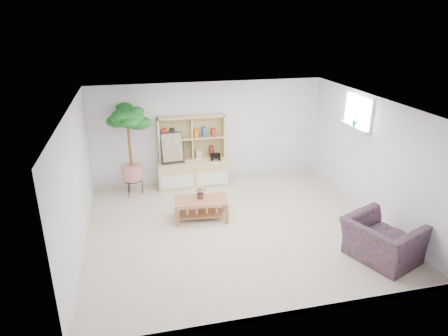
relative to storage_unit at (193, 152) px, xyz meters
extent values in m
cube|color=beige|center=(0.44, -2.24, -0.83)|extent=(5.50, 5.00, 0.01)
cube|color=white|center=(0.44, -2.24, 1.57)|extent=(5.50, 5.00, 0.01)
cube|color=white|center=(0.44, 0.26, 0.37)|extent=(5.50, 0.01, 2.40)
cube|color=white|center=(0.44, -4.74, 0.37)|extent=(5.50, 0.01, 2.40)
cube|color=white|center=(-2.31, -2.24, 0.37)|extent=(0.01, 5.00, 2.40)
cube|color=white|center=(3.19, -2.24, 0.37)|extent=(0.01, 5.00, 2.40)
cube|color=silver|center=(3.11, -1.64, 0.85)|extent=(0.14, 1.00, 0.04)
imported|color=#1C5321|center=(-0.11, -1.67, -0.28)|extent=(0.23, 0.20, 0.25)
imported|color=#121B51|center=(2.54, -3.80, -0.43)|extent=(1.30, 1.38, 0.81)
imported|color=#12621B|center=(3.11, -1.66, 0.99)|extent=(0.15, 0.12, 0.25)
camera|label=1|loc=(-1.28, -8.75, 3.01)|focal=32.00mm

